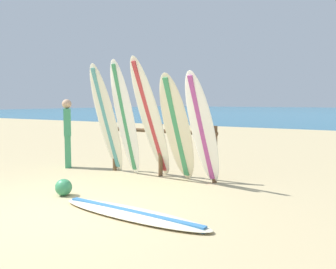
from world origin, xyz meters
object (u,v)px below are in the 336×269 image
(surfboard_leaning_center_left, at_px, (151,119))
(surfboard_leaning_center_right, at_px, (202,129))
(beach_ball, at_px, (64,187))
(beachgoer_standing, at_px, (67,130))
(surfboard_lying_on_sand, at_px, (131,213))
(surfboard_leaning_left, at_px, (125,119))
(surfboard_leaning_center, at_px, (177,129))
(surfboard_leaning_far_left, at_px, (107,119))
(surfboard_rack, at_px, (161,143))

(surfboard_leaning_center_left, distance_m, surfboard_leaning_center_right, 1.21)
(surfboard_leaning_center_left, bearing_deg, beach_ball, -103.62)
(surfboard_leaning_center_right, height_order, beachgoer_standing, surfboard_leaning_center_right)
(beachgoer_standing, xyz_separation_m, beach_ball, (1.90, -1.92, -0.75))
(surfboard_leaning_center_right, height_order, surfboard_lying_on_sand, surfboard_leaning_center_right)
(surfboard_leaning_left, xyz_separation_m, beach_ball, (0.11, -1.82, -1.06))
(surfboard_leaning_center, relative_size, surfboard_lying_on_sand, 0.82)
(surfboard_leaning_left, xyz_separation_m, surfboard_leaning_center, (1.23, 0.01, -0.16))
(beachgoer_standing, height_order, beach_ball, beachgoer_standing)
(surfboard_leaning_far_left, bearing_deg, surfboard_leaning_center, -1.49)
(beachgoer_standing, bearing_deg, surfboard_leaning_center, -1.65)
(surfboard_rack, xyz_separation_m, surfboard_leaning_far_left, (-1.17, -0.32, 0.48))
(surfboard_leaning_center, bearing_deg, surfboard_leaning_center_right, -1.66)
(surfboard_rack, distance_m, beach_ball, 2.33)
(surfboard_leaning_center, distance_m, surfboard_leaning_center_right, 0.54)
(surfboard_rack, distance_m, surfboard_leaning_center, 0.79)
(surfboard_leaning_far_left, distance_m, surfboard_leaning_left, 0.56)
(surfboard_leaning_center_left, bearing_deg, beachgoer_standing, 179.63)
(surfboard_lying_on_sand, xyz_separation_m, beach_ball, (-1.62, 0.30, 0.10))
(surfboard_leaning_far_left, distance_m, beachgoer_standing, 1.27)
(surfboard_leaning_far_left, relative_size, surfboard_leaning_center, 1.13)
(surfboard_rack, bearing_deg, surfboard_leaning_center_left, -98.53)
(surfboard_leaning_far_left, height_order, surfboard_leaning_left, surfboard_leaning_left)
(surfboard_leaning_center_left, bearing_deg, surfboard_leaning_center_right, -4.18)
(surfboard_leaning_far_left, xyz_separation_m, surfboard_leaning_left, (0.55, -0.06, 0.03))
(surfboard_leaning_center, xyz_separation_m, beach_ball, (-1.12, -1.83, -0.90))
(surfboard_leaning_center_left, xyz_separation_m, surfboard_leaning_center, (0.65, -0.07, -0.17))
(surfboard_leaning_center_right, height_order, beach_ball, surfboard_leaning_center_right)
(surfboard_lying_on_sand, distance_m, beachgoer_standing, 4.25)
(surfboard_leaning_left, relative_size, surfboard_leaning_center, 1.15)
(surfboard_leaning_left, bearing_deg, beachgoer_standing, 176.76)
(surfboard_lying_on_sand, bearing_deg, surfboard_leaning_center_left, 117.76)
(surfboard_leaning_far_left, xyz_separation_m, surfboard_leaning_center, (1.78, -0.05, -0.13))
(beachgoer_standing, bearing_deg, surfboard_leaning_center_left, -0.37)
(surfboard_leaning_center_right, relative_size, surfboard_lying_on_sand, 0.83)
(beachgoer_standing, bearing_deg, beach_ball, -45.30)
(surfboard_leaning_left, xyz_separation_m, surfboard_leaning_center_right, (1.77, -0.00, -0.15))
(surfboard_leaning_far_left, bearing_deg, surfboard_lying_on_sand, -43.61)
(surfboard_leaning_far_left, distance_m, surfboard_leaning_center_right, 2.33)
(surfboard_lying_on_sand, bearing_deg, surfboard_leaning_left, 129.31)
(surfboard_leaning_center, bearing_deg, beachgoer_standing, 178.35)
(surfboard_rack, relative_size, surfboard_leaning_center_right, 1.21)
(surfboard_leaning_far_left, bearing_deg, beachgoer_standing, 178.13)
(surfboard_leaning_left, height_order, surfboard_lying_on_sand, surfboard_leaning_left)
(surfboard_leaning_center_right, distance_m, surfboard_lying_on_sand, 2.35)
(surfboard_leaning_center, height_order, surfboard_lying_on_sand, surfboard_leaning_center)
(surfboard_leaning_center_left, height_order, surfboard_leaning_center_right, surfboard_leaning_center_left)
(surfboard_leaning_center, relative_size, surfboard_leaning_center_right, 0.99)
(surfboard_leaning_left, distance_m, surfboard_lying_on_sand, 2.98)
(surfboard_leaning_center_right, xyz_separation_m, beachgoer_standing, (-3.56, 0.10, -0.17))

